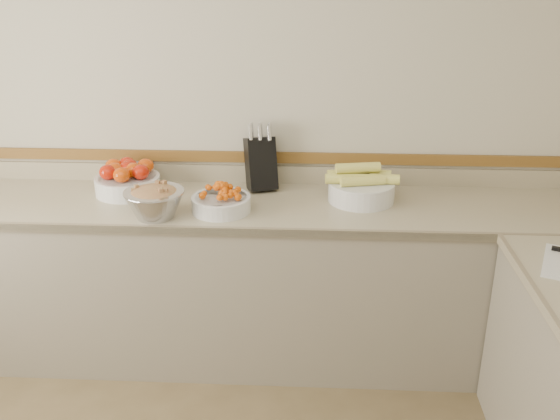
{
  "coord_description": "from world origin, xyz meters",
  "views": [
    {
      "loc": [
        0.49,
        -1.29,
        2.09
      ],
      "look_at": [
        0.35,
        1.35,
        1.0
      ],
      "focal_mm": 40.0,
      "sensor_mm": 36.0,
      "label": 1
    }
  ],
  "objects_px": {
    "rhubarb_bowl": "(154,201)",
    "tomato_bowl": "(127,179)",
    "knife_block": "(261,162)",
    "cherry_tomato_bowl": "(221,201)",
    "corn_bowl": "(361,187)"
  },
  "relations": [
    {
      "from": "corn_bowl",
      "to": "knife_block",
      "type": "bearing_deg",
      "value": 163.78
    },
    {
      "from": "knife_block",
      "to": "cherry_tomato_bowl",
      "type": "relative_size",
      "value": 1.25
    },
    {
      "from": "knife_block",
      "to": "cherry_tomato_bowl",
      "type": "bearing_deg",
      "value": -117.0
    },
    {
      "from": "cherry_tomato_bowl",
      "to": "corn_bowl",
      "type": "xyz_separation_m",
      "value": [
        0.7,
        0.18,
        0.02
      ]
    },
    {
      "from": "knife_block",
      "to": "corn_bowl",
      "type": "distance_m",
      "value": 0.56
    },
    {
      "from": "knife_block",
      "to": "tomato_bowl",
      "type": "relative_size",
      "value": 1.07
    },
    {
      "from": "knife_block",
      "to": "corn_bowl",
      "type": "height_order",
      "value": "knife_block"
    },
    {
      "from": "cherry_tomato_bowl",
      "to": "rhubarb_bowl",
      "type": "xyz_separation_m",
      "value": [
        -0.31,
        -0.09,
        0.03
      ]
    },
    {
      "from": "rhubarb_bowl",
      "to": "corn_bowl",
      "type": "bearing_deg",
      "value": 15.21
    },
    {
      "from": "rhubarb_bowl",
      "to": "tomato_bowl",
      "type": "bearing_deg",
      "value": 124.83
    },
    {
      "from": "knife_block",
      "to": "cherry_tomato_bowl",
      "type": "xyz_separation_m",
      "value": [
        -0.17,
        -0.34,
        -0.09
      ]
    },
    {
      "from": "tomato_bowl",
      "to": "rhubarb_bowl",
      "type": "xyz_separation_m",
      "value": [
        0.23,
        -0.33,
        0.01
      ]
    },
    {
      "from": "tomato_bowl",
      "to": "cherry_tomato_bowl",
      "type": "xyz_separation_m",
      "value": [
        0.54,
        -0.23,
        -0.02
      ]
    },
    {
      "from": "cherry_tomato_bowl",
      "to": "tomato_bowl",
      "type": "bearing_deg",
      "value": 156.66
    },
    {
      "from": "cherry_tomato_bowl",
      "to": "corn_bowl",
      "type": "distance_m",
      "value": 0.73
    }
  ]
}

